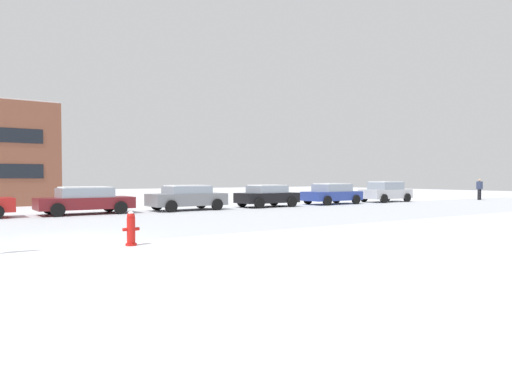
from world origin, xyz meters
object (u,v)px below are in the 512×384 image
object	(u,v)px
parked_car_black	(267,196)
parked_car_blue	(332,194)
parked_car_silver	(386,192)
parked_car_maroon	(85,200)
fire_hydrant	(131,228)
parked_car_gray	(187,197)
pedestrian_crossing	(479,188)

from	to	relation	value
parked_car_black	parked_car_blue	bearing A→B (deg)	-0.19
parked_car_silver	parked_car_blue	bearing A→B (deg)	-180.00
parked_car_maroon	parked_car_silver	bearing A→B (deg)	-0.78
parked_car_silver	parked_car_maroon	bearing A→B (deg)	179.22
fire_hydrant	parked_car_maroon	bearing A→B (deg)	83.39
parked_car_blue	parked_car_gray	bearing A→B (deg)	179.71
parked_car_black	parked_car_blue	world-z (taller)	parked_car_blue
parked_car_black	parked_car_maroon	bearing A→B (deg)	178.54
fire_hydrant	parked_car_black	world-z (taller)	parked_car_black
fire_hydrant	parked_car_maroon	size ratio (longest dim) A/B	0.20
fire_hydrant	parked_car_gray	bearing A→B (deg)	59.30
parked_car_gray	parked_car_maroon	bearing A→B (deg)	177.46
fire_hydrant	parked_car_black	size ratio (longest dim) A/B	0.24
parked_car_maroon	parked_car_blue	world-z (taller)	parked_car_blue
pedestrian_crossing	fire_hydrant	bearing A→B (deg)	-163.85
parked_car_black	fire_hydrant	bearing A→B (deg)	-137.01
parked_car_black	parked_car_silver	bearing A→B (deg)	-0.10
fire_hydrant	parked_car_silver	bearing A→B (deg)	26.23
pedestrian_crossing	parked_car_black	bearing A→B (deg)	173.92
parked_car_maroon	pedestrian_crossing	size ratio (longest dim) A/B	2.64
parked_car_gray	parked_car_blue	size ratio (longest dim) A/B	1.02
parked_car_silver	parked_car_gray	bearing A→B (deg)	179.81
parked_car_blue	pedestrian_crossing	bearing A→B (deg)	-8.28
fire_hydrant	pedestrian_crossing	xyz separation A→B (m)	(31.66, 9.17, 0.55)
parked_car_maroon	fire_hydrant	bearing A→B (deg)	-96.61
parked_car_blue	pedestrian_crossing	xyz separation A→B (m)	(14.21, -2.07, 0.28)
parked_car_blue	pedestrian_crossing	distance (m)	14.37
parked_car_gray	parked_car_silver	size ratio (longest dim) A/B	1.04
parked_car_silver	pedestrian_crossing	xyz separation A→B (m)	(8.84, -2.07, 0.23)
fire_hydrant	parked_car_blue	distance (m)	20.75
parked_car_maroon	pedestrian_crossing	xyz separation A→B (m)	(30.32, -2.36, 0.30)
fire_hydrant	pedestrian_crossing	size ratio (longest dim) A/B	0.53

